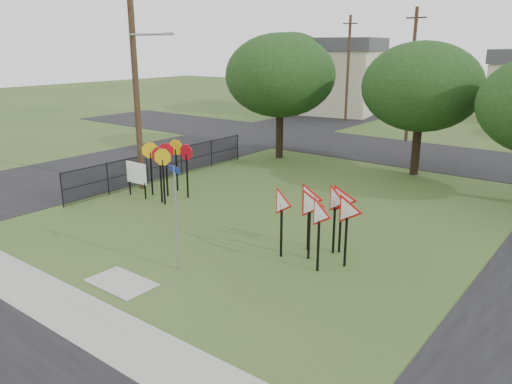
% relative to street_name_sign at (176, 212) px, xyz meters
% --- Properties ---
extents(ground, '(140.00, 140.00, 0.00)m').
position_rel_street_name_sign_xyz_m(ground, '(-0.63, 0.73, -1.84)').
color(ground, '#304C1C').
extents(sidewalk, '(30.00, 1.60, 0.02)m').
position_rel_street_name_sign_xyz_m(sidewalk, '(-0.63, -3.47, -1.83)').
color(sidewalk, gray).
rests_on(sidewalk, ground).
extents(planting_strip, '(30.00, 0.80, 0.02)m').
position_rel_street_name_sign_xyz_m(planting_strip, '(-0.63, -4.67, -1.83)').
color(planting_strip, '#304C1C').
rests_on(planting_strip, ground).
extents(street_left, '(8.00, 50.00, 0.02)m').
position_rel_street_name_sign_xyz_m(street_left, '(-12.63, 10.73, -1.83)').
color(street_left, black).
rests_on(street_left, ground).
extents(street_far, '(60.00, 8.00, 0.02)m').
position_rel_street_name_sign_xyz_m(street_far, '(-0.63, 20.73, -1.83)').
color(street_far, black).
rests_on(street_far, ground).
extents(curb_pad, '(2.00, 1.20, 0.02)m').
position_rel_street_name_sign_xyz_m(curb_pad, '(-0.63, -1.67, -1.83)').
color(curb_pad, gray).
rests_on(curb_pad, ground).
extents(street_name_sign, '(0.64, 0.22, 3.23)m').
position_rel_street_name_sign_xyz_m(street_name_sign, '(0.00, 0.00, 0.00)').
color(street_name_sign, gray).
rests_on(street_name_sign, ground).
extents(stop_sign_cluster, '(2.22, 2.09, 2.45)m').
position_rel_street_name_sign_xyz_m(stop_sign_cluster, '(-5.77, 4.93, -0.02)').
color(stop_sign_cluster, black).
rests_on(stop_sign_cluster, ground).
extents(yield_sign_cluster, '(2.99, 1.96, 2.35)m').
position_rel_street_name_sign_xyz_m(yield_sign_cluster, '(2.95, 3.33, -0.11)').
color(yield_sign_cluster, black).
rests_on(yield_sign_cluster, ground).
extents(info_board, '(1.27, 0.07, 1.58)m').
position_rel_street_name_sign_xyz_m(info_board, '(-6.95, 4.15, -0.79)').
color(info_board, black).
rests_on(info_board, ground).
extents(utility_pole_main, '(3.55, 0.33, 10.00)m').
position_rel_street_name_sign_xyz_m(utility_pole_main, '(-7.87, 5.23, 3.37)').
color(utility_pole_main, '#453020').
rests_on(utility_pole_main, ground).
extents(far_pole_a, '(1.40, 0.24, 9.00)m').
position_rel_street_name_sign_xyz_m(far_pole_a, '(-2.63, 24.73, 2.76)').
color(far_pole_a, '#453020').
rests_on(far_pole_a, ground).
extents(far_pole_c, '(1.40, 0.24, 9.00)m').
position_rel_street_name_sign_xyz_m(far_pole_c, '(-10.63, 30.73, 2.76)').
color(far_pole_c, '#453020').
rests_on(far_pole_c, ground).
extents(fence_run, '(0.05, 11.55, 1.50)m').
position_rel_street_name_sign_xyz_m(fence_run, '(-8.23, 6.98, -1.05)').
color(fence_run, black).
rests_on(fence_run, ground).
extents(house_left, '(10.58, 8.88, 7.20)m').
position_rel_street_name_sign_xyz_m(house_left, '(-14.63, 34.73, 1.81)').
color(house_left, beige).
rests_on(house_left, ground).
extents(tree_near_left, '(6.40, 6.40, 7.27)m').
position_rel_street_name_sign_xyz_m(tree_near_left, '(-6.63, 14.73, 3.02)').
color(tree_near_left, black).
rests_on(tree_near_left, ground).
extents(tree_near_mid, '(6.00, 6.00, 6.80)m').
position_rel_street_name_sign_xyz_m(tree_near_mid, '(1.37, 15.73, 2.70)').
color(tree_near_mid, black).
rests_on(tree_near_mid, ground).
extents(tree_far_left, '(6.80, 6.80, 7.73)m').
position_rel_street_name_sign_xyz_m(tree_far_left, '(-16.63, 30.73, 3.33)').
color(tree_far_left, black).
rests_on(tree_far_left, ground).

